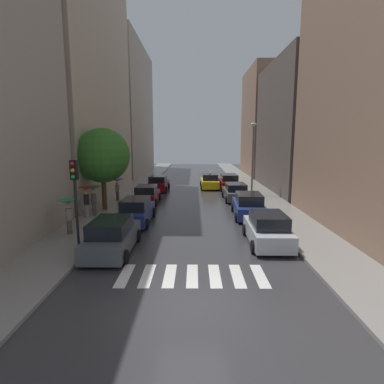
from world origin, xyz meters
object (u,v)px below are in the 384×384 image
parked_car_right_second (248,206)px  traffic_light_left_corner (75,185)px  parked_car_right_nearest (268,230)px  parked_car_right_third (235,192)px  lamp_post_right (253,154)px  parked_car_left_third (147,195)px  taxi_midroad (210,181)px  pedestrian_far_side (93,194)px  pedestrian_by_kerb (117,184)px  pedestrian_near_tree (68,208)px  parked_car_left_nearest (112,237)px  parked_car_left_second (136,211)px  parked_car_right_fourth (229,182)px  street_tree_left (102,156)px  pedestrian_foreground (86,196)px  parked_car_left_fourth (158,184)px

parked_car_right_second → traffic_light_left_corner: 12.08m
traffic_light_left_corner → parked_car_right_nearest: bearing=8.7°
parked_car_right_third → lamp_post_right: bearing=-43.2°
parked_car_left_third → taxi_midroad: taxi_midroad is taller
pedestrian_far_side → parked_car_right_nearest: bearing=-125.1°
parked_car_left_third → pedestrian_by_kerb: (-2.62, 0.56, 0.85)m
parked_car_right_nearest → pedestrian_near_tree: bearing=84.3°
parked_car_right_nearest → parked_car_left_nearest: bearing=99.8°
parked_car_left_second → parked_car_right_third: (7.46, 7.71, -0.04)m
pedestrian_far_side → parked_car_right_second: bearing=-96.1°
parked_car_right_fourth → street_tree_left: 15.26m
parked_car_right_fourth → pedestrian_far_side: bearing=138.1°
parked_car_left_nearest → parked_car_right_second: bearing=-47.3°
taxi_midroad → pedestrian_foreground: size_ratio=2.19×
parked_car_left_fourth → parked_car_right_second: (7.65, -11.25, 0.03)m
parked_car_left_nearest → pedestrian_foreground: size_ratio=2.27×
pedestrian_foreground → taxi_midroad: bearing=-104.2°
pedestrian_by_kerb → street_tree_left: street_tree_left is taller
parked_car_right_second → taxi_midroad: size_ratio=1.04×
parked_car_left_fourth → pedestrian_by_kerb: bearing=156.6°
pedestrian_near_tree → pedestrian_by_kerb: size_ratio=1.04×
parked_car_left_second → parked_car_left_third: 6.25m
parked_car_right_nearest → taxi_midroad: taxi_midroad is taller
traffic_light_left_corner → parked_car_left_nearest: bearing=7.2°
pedestrian_near_tree → pedestrian_by_kerb: pedestrian_near_tree is taller
lamp_post_right → street_tree_left: bearing=-152.5°
parked_car_left_fourth → parked_car_right_second: 13.60m
pedestrian_foreground → pedestrian_near_tree: size_ratio=1.06×
pedestrian_by_kerb → lamp_post_right: size_ratio=0.28×
parked_car_left_fourth → pedestrian_foreground: 12.47m
pedestrian_foreground → parked_car_left_third: bearing=-102.7°
parked_car_right_second → taxi_midroad: bearing=11.3°
pedestrian_far_side → lamp_post_right: lamp_post_right is taller
parked_car_right_second → pedestrian_foreground: size_ratio=2.28×
parked_car_right_nearest → lamp_post_right: size_ratio=0.65×
taxi_midroad → pedestrian_far_side: 16.01m
traffic_light_left_corner → parked_car_left_second: bearing=72.9°
pedestrian_foreground → traffic_light_left_corner: bearing=124.7°
pedestrian_foreground → traffic_light_left_corner: 7.03m
parked_car_right_fourth → pedestrian_by_kerb: size_ratio=2.57×
taxi_midroad → pedestrian_foreground: bearing=146.1°
pedestrian_by_kerb → parked_car_left_nearest: bearing=-62.2°
parked_car_left_second → parked_car_right_nearest: size_ratio=1.06×
street_tree_left → lamp_post_right: lamp_post_right is taller
parked_car_left_fourth → parked_car_right_second: parked_car_right_second is taller
parked_car_right_nearest → parked_car_right_fourth: 18.02m
pedestrian_near_tree → traffic_light_left_corner: 3.44m
pedestrian_far_side → lamp_post_right: size_ratio=0.30×
parked_car_right_second → pedestrian_far_side: 10.80m
parked_car_right_nearest → taxi_midroad: size_ratio=0.97×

